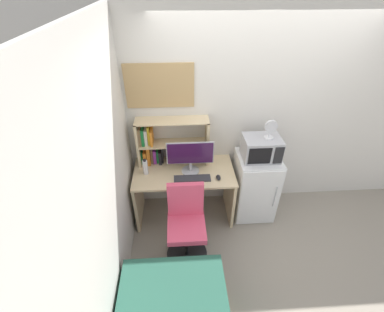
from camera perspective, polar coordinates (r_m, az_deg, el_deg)
The scene contains 14 objects.
wall_back at distance 3.60m, azimuth 19.63°, elevation 7.88°, with size 6.40×0.04×2.60m, color silver.
wall_left at distance 2.13m, azimuth -20.36°, elevation -13.78°, with size 0.04×4.40×2.60m, color silver.
desk at distance 3.48m, azimuth -1.68°, elevation -6.26°, with size 1.25×0.65×0.76m.
hutch_bookshelf at distance 3.35m, azimuth -6.59°, elevation 2.90°, with size 0.89×0.23×0.61m.
monitor at distance 3.18m, azimuth -0.38°, elevation 0.11°, with size 0.57×0.22×0.42m.
keyboard at distance 3.20m, azimuth 0.06°, elevation -4.83°, with size 0.44×0.12×0.02m, color #333338.
computer_mouse at distance 3.22m, azimuth 5.67°, elevation -4.60°, with size 0.06×0.10×0.04m, color black.
water_bottle at distance 3.28m, azimuth -9.95°, elevation -2.36°, with size 0.06×0.06×0.21m.
mini_fridge at distance 3.67m, azimuth 13.23°, elevation -6.21°, with size 0.52×0.54×0.92m.
microwave at distance 3.32m, azimuth 14.59°, elevation 1.65°, with size 0.44×0.34×0.28m.
desk_fan at distance 3.20m, azimuth 16.47°, elevation 5.65°, with size 0.15×0.11×0.23m.
desk_chair at distance 3.12m, azimuth -1.21°, elevation -14.97°, with size 0.48×0.48×0.97m.
bed at distance 2.87m, azimuth -3.96°, elevation -30.12°, with size 1.01×0.84×0.47m.
wall_corkboard at distance 3.12m, azimuth -6.95°, elevation 14.61°, with size 0.78×0.02×0.51m, color tan.
Camera 1 is at (-0.98, -2.93, 2.84)m, focal length 24.94 mm.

